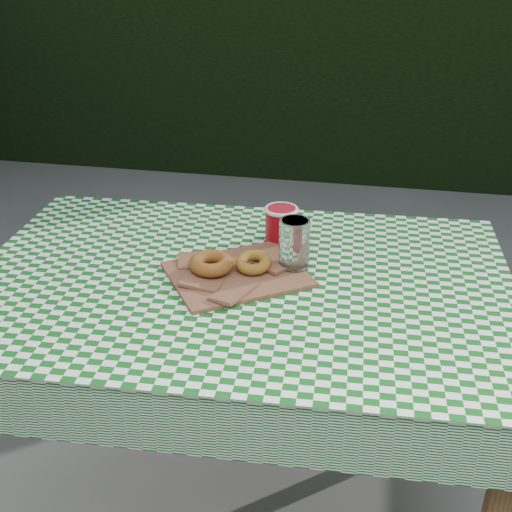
{
  "coord_description": "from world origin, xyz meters",
  "views": [
    {
      "loc": [
        0.16,
        -1.17,
        1.54
      ],
      "look_at": [
        -0.12,
        0.26,
        0.79
      ],
      "focal_mm": 45.91,
      "sensor_mm": 36.0,
      "label": 1
    }
  ],
  "objects_px": {
    "paper_bag": "(237,273)",
    "coffee_mug": "(281,224)",
    "drinking_glass": "(294,245)",
    "table": "(241,401)"
  },
  "relations": [
    {
      "from": "paper_bag",
      "to": "coffee_mug",
      "type": "xyz_separation_m",
      "value": [
        0.07,
        0.22,
        0.04
      ]
    },
    {
      "from": "paper_bag",
      "to": "drinking_glass",
      "type": "bearing_deg",
      "value": 24.66
    },
    {
      "from": "coffee_mug",
      "to": "paper_bag",
      "type": "bearing_deg",
      "value": -115.58
    },
    {
      "from": "table",
      "to": "paper_bag",
      "type": "height_order",
      "value": "paper_bag"
    },
    {
      "from": "drinking_glass",
      "to": "coffee_mug",
      "type": "bearing_deg",
      "value": 109.89
    },
    {
      "from": "paper_bag",
      "to": "coffee_mug",
      "type": "height_order",
      "value": "coffee_mug"
    },
    {
      "from": "table",
      "to": "coffee_mug",
      "type": "relative_size",
      "value": 7.61
    },
    {
      "from": "paper_bag",
      "to": "drinking_glass",
      "type": "distance_m",
      "value": 0.16
    },
    {
      "from": "table",
      "to": "paper_bag",
      "type": "relative_size",
      "value": 4.09
    },
    {
      "from": "table",
      "to": "paper_bag",
      "type": "distance_m",
      "value": 0.39
    }
  ]
}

